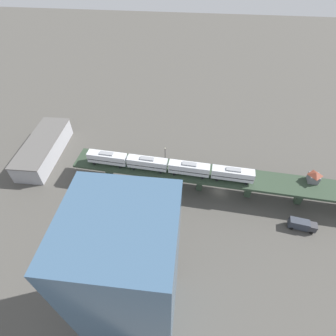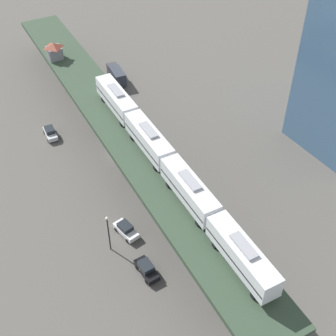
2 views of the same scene
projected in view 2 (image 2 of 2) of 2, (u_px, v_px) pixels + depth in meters
ground_plane at (119, 153)px, 85.10m from camera, size 400.00×400.00×0.00m
elevated_viaduct at (116, 125)px, 80.96m from camera, size 14.99×92.37×7.39m
subway_train at (168, 163)px, 68.19m from camera, size 6.40×49.87×4.45m
signal_hut at (54, 51)px, 94.97m from camera, size 3.44×3.44×3.40m
street_car_silver at (50, 133)px, 88.20m from camera, size 2.34×4.58×1.89m
street_car_black at (147, 269)px, 65.13m from camera, size 1.97×4.41×1.89m
street_car_white at (126, 230)px, 70.45m from camera, size 2.44×4.61×1.89m
delivery_truck at (116, 75)px, 102.27m from camera, size 3.37×7.47×3.20m
street_lamp at (108, 231)px, 66.14m from camera, size 0.44×0.44×6.94m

